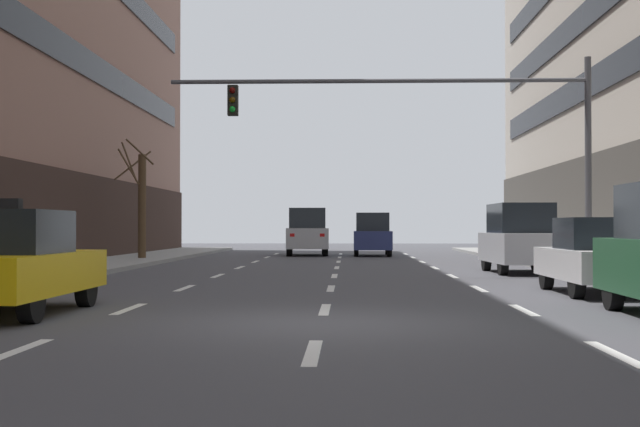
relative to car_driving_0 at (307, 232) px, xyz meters
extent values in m
plane|color=#424247|center=(1.59, -29.82, -1.12)|extent=(120.00, 120.00, 0.00)
cube|color=silver|center=(-1.67, -32.82, -1.12)|extent=(0.16, 2.00, 0.01)
cube|color=silver|center=(-1.67, -27.82, -1.12)|extent=(0.16, 2.00, 0.01)
cube|color=silver|center=(-1.67, -22.82, -1.12)|extent=(0.16, 2.00, 0.01)
cube|color=silver|center=(-1.67, -17.82, -1.12)|extent=(0.16, 2.00, 0.01)
cube|color=silver|center=(-1.67, -12.82, -1.12)|extent=(0.16, 2.00, 0.01)
cube|color=silver|center=(-1.67, -7.82, -1.12)|extent=(0.16, 2.00, 0.01)
cube|color=silver|center=(-1.67, -2.82, -1.12)|extent=(0.16, 2.00, 0.01)
cube|color=silver|center=(-1.67, 2.18, -1.12)|extent=(0.16, 2.00, 0.01)
cube|color=silver|center=(1.59, -32.82, -1.12)|extent=(0.16, 2.00, 0.01)
cube|color=silver|center=(1.59, -27.82, -1.12)|extent=(0.16, 2.00, 0.01)
cube|color=silver|center=(1.59, -22.82, -1.12)|extent=(0.16, 2.00, 0.01)
cube|color=silver|center=(1.59, -17.82, -1.12)|extent=(0.16, 2.00, 0.01)
cube|color=silver|center=(1.59, -12.82, -1.12)|extent=(0.16, 2.00, 0.01)
cube|color=silver|center=(1.59, -7.82, -1.12)|extent=(0.16, 2.00, 0.01)
cube|color=silver|center=(1.59, -2.82, -1.12)|extent=(0.16, 2.00, 0.01)
cube|color=silver|center=(1.59, 2.18, -1.12)|extent=(0.16, 2.00, 0.01)
cube|color=silver|center=(4.85, -32.82, -1.12)|extent=(0.16, 2.00, 0.01)
cube|color=silver|center=(4.85, -27.82, -1.12)|extent=(0.16, 2.00, 0.01)
cube|color=silver|center=(4.85, -22.82, -1.12)|extent=(0.16, 2.00, 0.01)
cube|color=silver|center=(4.85, -17.82, -1.12)|extent=(0.16, 2.00, 0.01)
cube|color=silver|center=(4.85, -12.82, -1.12)|extent=(0.16, 2.00, 0.01)
cube|color=silver|center=(4.85, -7.82, -1.12)|extent=(0.16, 2.00, 0.01)
cube|color=silver|center=(4.85, -2.82, -1.12)|extent=(0.16, 2.00, 0.01)
cube|color=silver|center=(4.85, 2.18, -1.12)|extent=(0.16, 2.00, 0.01)
cylinder|color=black|center=(-0.91, 1.39, -0.77)|extent=(0.27, 0.71, 0.70)
cylinder|color=black|center=(0.78, 1.47, -0.77)|extent=(0.27, 0.71, 0.70)
cylinder|color=black|center=(-0.78, -1.47, -0.77)|extent=(0.27, 0.71, 0.70)
cylinder|color=black|center=(0.91, -1.39, -0.77)|extent=(0.27, 0.71, 0.70)
cube|color=#B7BABF|center=(0.00, 0.00, -0.30)|extent=(2.17, 4.75, 0.95)
cube|color=black|center=(0.00, 0.00, 0.66)|extent=(1.82, 2.83, 0.95)
cube|color=white|center=(-0.79, 2.26, -0.13)|extent=(0.22, 0.09, 0.15)
cube|color=red|center=(-0.57, -2.32, -0.13)|extent=(0.22, 0.09, 0.15)
cube|color=white|center=(0.57, 2.32, -0.13)|extent=(0.22, 0.09, 0.15)
cube|color=red|center=(0.79, -2.26, -0.13)|extent=(0.22, 0.09, 0.15)
cylinder|color=black|center=(-2.52, -27.43, -0.80)|extent=(0.22, 0.65, 0.65)
cylinder|color=black|center=(-2.51, -30.10, -0.80)|extent=(0.22, 0.65, 0.65)
cube|color=yellow|center=(-3.30, -28.77, -0.48)|extent=(1.83, 4.35, 0.63)
cube|color=black|center=(-3.30, -28.97, 0.17)|extent=(1.59, 1.88, 0.67)
cube|color=white|center=(-3.95, -26.64, -0.37)|extent=(0.20, 0.08, 0.14)
cube|color=white|center=(-2.67, -26.63, -0.37)|extent=(0.20, 0.08, 0.14)
cube|color=black|center=(-3.30, -28.97, 0.60)|extent=(0.44, 0.20, 0.18)
cylinder|color=black|center=(2.36, 0.69, -0.81)|extent=(0.21, 0.63, 0.63)
cylinder|color=black|center=(3.88, 0.68, -0.81)|extent=(0.21, 0.63, 0.63)
cylinder|color=black|center=(2.34, -1.88, -0.81)|extent=(0.21, 0.63, 0.63)
cylinder|color=black|center=(3.86, -1.89, -0.81)|extent=(0.21, 0.63, 0.63)
cube|color=navy|center=(3.11, -0.60, -0.38)|extent=(1.78, 4.19, 0.85)
cube|color=black|center=(3.11, -0.60, 0.47)|extent=(1.54, 2.48, 0.85)
cube|color=white|center=(2.52, 1.45, -0.23)|extent=(0.19, 0.08, 0.13)
cube|color=red|center=(2.48, -2.64, -0.23)|extent=(0.19, 0.08, 0.13)
cube|color=white|center=(3.74, 1.44, -0.23)|extent=(0.19, 0.08, 0.13)
cube|color=red|center=(3.71, -2.65, -0.23)|extent=(0.19, 0.08, 0.13)
cylinder|color=black|center=(6.32, -27.81, -0.81)|extent=(0.22, 0.64, 0.63)
cube|color=white|center=(6.48, -27.03, -0.22)|extent=(0.19, 0.08, 0.13)
cylinder|color=black|center=(6.31, -22.95, -0.81)|extent=(0.21, 0.62, 0.62)
cylinder|color=black|center=(7.82, -22.95, -0.81)|extent=(0.21, 0.62, 0.62)
cylinder|color=black|center=(6.32, -25.50, -0.81)|extent=(0.21, 0.62, 0.62)
cube|color=white|center=(7.07, -24.23, -0.51)|extent=(1.74, 4.15, 0.60)
cube|color=black|center=(7.07, -24.41, 0.11)|extent=(1.51, 1.79, 0.64)
cube|color=white|center=(6.46, -22.19, -0.40)|extent=(0.19, 0.08, 0.13)
cube|color=red|center=(6.47, -26.26, -0.40)|extent=(0.19, 0.08, 0.13)
cube|color=white|center=(7.67, -22.19, -0.40)|extent=(0.19, 0.08, 0.13)
cylinder|color=black|center=(6.27, -14.80, -0.80)|extent=(0.23, 0.64, 0.64)
cylinder|color=black|center=(7.81, -14.76, -0.80)|extent=(0.23, 0.64, 0.64)
cylinder|color=black|center=(6.33, -17.40, -0.80)|extent=(0.23, 0.64, 0.64)
cylinder|color=black|center=(7.87, -17.37, -0.80)|extent=(0.23, 0.64, 0.64)
cube|color=#B7BABF|center=(7.07, -16.08, -0.37)|extent=(1.87, 4.29, 0.87)
cube|color=black|center=(7.07, -16.08, 0.50)|extent=(1.60, 2.55, 0.87)
cube|color=white|center=(6.40, -14.01, -0.22)|extent=(0.19, 0.08, 0.14)
cube|color=red|center=(6.50, -18.18, -0.22)|extent=(0.19, 0.08, 0.14)
cube|color=white|center=(7.64, -13.98, -0.22)|extent=(0.19, 0.08, 0.14)
cube|color=red|center=(7.74, -18.15, -0.22)|extent=(0.19, 0.08, 0.14)
cylinder|color=#4C4C51|center=(8.52, -18.16, 1.95)|extent=(0.18, 0.18, 5.87)
cylinder|color=#4C4C51|center=(2.80, -18.16, 4.26)|extent=(11.45, 0.12, 0.12)
cube|color=black|center=(-1.21, -18.16, 3.74)|extent=(0.28, 0.24, 0.84)
sphere|color=#4B0704|center=(-1.21, -18.30, 4.00)|extent=(0.17, 0.17, 0.17)
sphere|color=#523505|center=(-1.21, -18.30, 3.74)|extent=(0.17, 0.17, 0.17)
sphere|color=green|center=(-1.21, -18.30, 3.48)|extent=(0.17, 0.17, 0.17)
cylinder|color=#4C3823|center=(-6.20, -7.64, 1.07)|extent=(0.31, 0.31, 4.10)
cylinder|color=#42301E|center=(-6.73, -7.04, 2.73)|extent=(1.28, 1.12, 1.26)
cylinder|color=#42301E|center=(-6.63, -8.15, 2.60)|extent=(1.11, 0.93, 1.50)
cylinder|color=#42301E|center=(-6.18, -8.17, 3.18)|extent=(1.12, 0.12, 1.04)
cylinder|color=#42301E|center=(-6.63, -8.03, 2.81)|extent=(0.88, 0.95, 1.62)
camera|label=1|loc=(1.98, -42.48, 0.25)|focal=49.73mm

